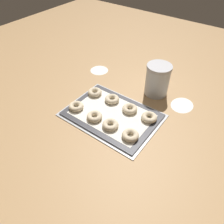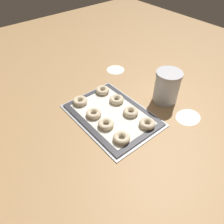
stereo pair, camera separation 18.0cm
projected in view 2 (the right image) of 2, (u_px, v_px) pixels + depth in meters
name	position (u px, v px, depth m)	size (l,w,h in m)	color
ground_plane	(108.00, 116.00, 1.02)	(2.80, 2.80, 0.00)	#A87F51
baking_tray	(112.00, 115.00, 1.02)	(0.43, 0.31, 0.01)	#B2B5BA
baking_mat	(112.00, 114.00, 1.02)	(0.41, 0.29, 0.00)	#333338
bagel_front_far_left	(80.00, 101.00, 1.06)	(0.07, 0.07, 0.02)	beige
bagel_front_mid_left	(94.00, 114.00, 1.00)	(0.07, 0.07, 0.02)	beige
bagel_front_mid_right	(106.00, 124.00, 0.95)	(0.07, 0.07, 0.02)	beige
bagel_front_far_right	(122.00, 138.00, 0.89)	(0.07, 0.07, 0.02)	beige
bagel_back_far_left	(103.00, 90.00, 1.13)	(0.07, 0.07, 0.02)	beige
bagel_back_mid_left	(117.00, 100.00, 1.07)	(0.07, 0.07, 0.02)	beige
bagel_back_mid_right	(131.00, 112.00, 1.01)	(0.07, 0.07, 0.02)	beige
bagel_back_far_right	(147.00, 124.00, 0.95)	(0.07, 0.07, 0.02)	beige
flour_canister	(167.00, 87.00, 1.05)	(0.12, 0.12, 0.16)	silver
flour_patch_near	(116.00, 70.00, 1.32)	(0.11, 0.11, 0.00)	white
flour_patch_far	(188.00, 117.00, 1.01)	(0.11, 0.13, 0.00)	white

